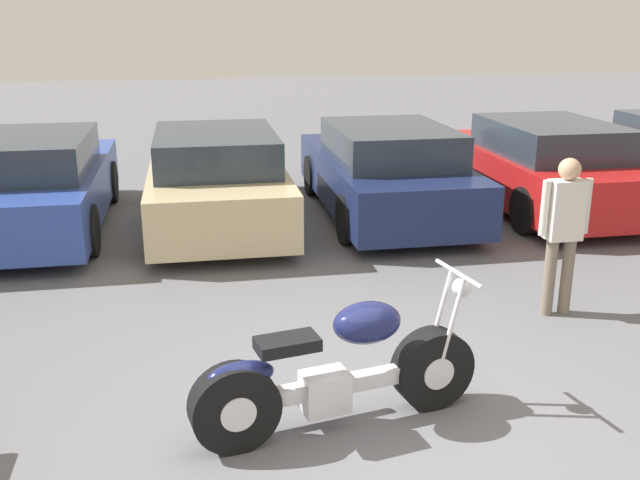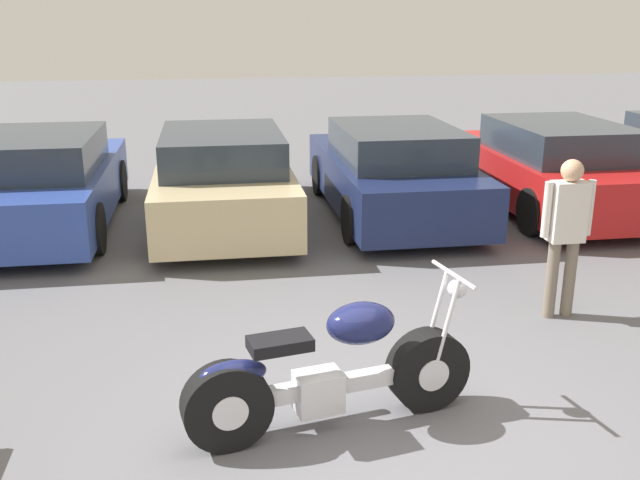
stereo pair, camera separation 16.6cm
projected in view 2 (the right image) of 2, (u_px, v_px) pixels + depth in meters
The scene contains 7 objects.
ground_plane at pixel (377, 437), 5.17m from camera, with size 60.00×60.00×0.00m, color slate.
motorcycle at pixel (330, 373), 5.20m from camera, with size 2.21×0.80×1.09m.
parked_car_blue at pixel (42, 183), 10.02m from camera, with size 1.94×4.42×1.38m.
parked_car_champagne at pixel (223, 179), 10.28m from camera, with size 1.94×4.42×1.38m.
parked_car_navy at pixel (392, 172), 10.69m from camera, with size 1.94×4.42×1.38m.
parked_car_red at pixel (551, 167), 11.05m from camera, with size 1.94×4.42×1.38m.
person_standing at pixel (566, 226), 6.96m from camera, with size 0.52×0.22×1.61m.
Camera 2 is at (-1.10, -4.37, 2.94)m, focal length 40.00 mm.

